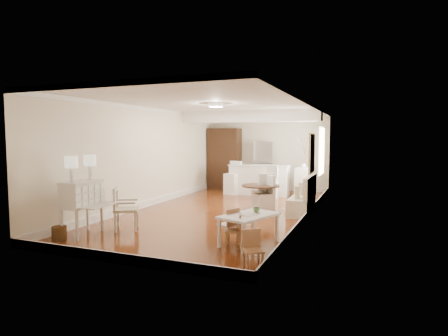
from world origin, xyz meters
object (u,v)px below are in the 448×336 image
Objects in this scene: wicker_basket at (59,233)px; slip_chair_far at (263,191)px; dining_table at (260,198)px; fridge at (273,167)px; gustavian_armchair at (126,209)px; kids_chair_b at (228,224)px; bar_stool_left at (233,178)px; breakfast_counter at (259,180)px; bar_stool_right at (269,182)px; kids_table at (249,229)px; kids_chair_c at (253,250)px; pantry_cabinet at (225,159)px; secretary_bureau at (82,208)px; sideboard at (305,182)px; slip_chair_near at (263,194)px; kids_chair_a at (233,230)px.

slip_chair_far is at bearing 59.02° from wicker_basket.
fridge is (-0.61, 3.72, 0.55)m from dining_table.
gustavian_armchair reaches higher than kids_chair_b.
slip_chair_far is (2.02, 3.40, 0.04)m from gustavian_armchair.
bar_stool_left is at bearing -32.51° from gustavian_armchair.
fridge is (0.20, 1.05, 0.39)m from breakfast_counter.
bar_stool_right is at bearing 98.24° from dining_table.
kids_chair_b is 5.89m from bar_stool_left.
bar_stool_right is (1.42, -0.48, -0.04)m from bar_stool_left.
wicker_basket is at bearing -162.84° from kids_table.
wicker_basket is at bearing 145.39° from kids_chair_c.
secretary_bureau is at bearing -90.76° from pantry_cabinet.
dining_table is at bearing -58.02° from bar_stool_right.
slip_chair_far is at bearing -102.40° from sideboard.
gustavian_armchair is at bearing -86.20° from pantry_cabinet.
bar_stool_left is (0.35, 5.54, 0.12)m from gustavian_armchair.
kids_chair_b is at bearing 92.18° from kids_chair_c.
secretary_bureau is at bearing 138.29° from kids_chair_c.
bar_stool_left reaches higher than slip_chair_near.
wicker_basket is at bearing -105.14° from fridge.
bar_stool_left is at bearing -58.12° from pantry_cabinet.
pantry_cabinet is at bearing -131.73° from kids_chair_b.
kids_chair_c is at bearing -65.87° from pantry_cabinet.
slip_chair_near is 0.53× the size of fridge.
secretary_bureau is at bearing -77.12° from slip_chair_near.
wicker_basket is 0.15× the size of fridge.
kids_chair_b is (2.86, 0.67, -0.23)m from secretary_bureau.
secretary_bureau is at bearing -124.74° from dining_table.
bar_stool_left is at bearing 174.74° from slip_chair_near.
sideboard reaches higher than gustavian_armchair.
dining_table is at bearing -62.58° from gustavian_armchair.
bar_stool_right is at bearing -79.65° from fridge.
slip_chair_far is at bearing -148.95° from kids_chair_b.
wicker_basket is 5.03m from slip_chair_near.
wicker_basket is 0.46× the size of kids_chair_c.
wicker_basket is (-0.15, -0.46, -0.42)m from secretary_bureau.
breakfast_counter is at bearing 157.75° from slip_chair_near.
kids_chair_b is at bearing -60.19° from bar_stool_right.
kids_table is 1.82× the size of kids_chair_a.
sideboard is at bearing 160.39° from kids_chair_a.
dining_table is 1.05× the size of slip_chair_near.
bar_stool_right reaches higher than kids_table.
kids_table is at bearing -29.89° from slip_chair_near.
fridge is at bearing 74.86° from wicker_basket.
kids_chair_b is at bearing 51.82° from slip_chair_far.
secretary_bureau is 3.35m from kids_table.
kids_chair_c is (3.89, -0.16, 0.16)m from wicker_basket.
secretary_bureau is 1.14× the size of slip_chair_near.
dining_table is at bearing -73.24° from breakfast_counter.
kids_table is 1.30m from kids_chair_c.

